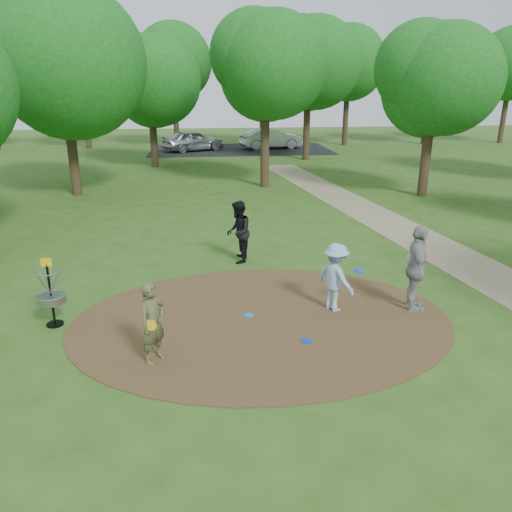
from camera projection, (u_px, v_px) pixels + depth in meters
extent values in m
plane|color=#2D5119|center=(262.00, 321.00, 11.04)|extent=(100.00, 100.00, 0.00)
cylinder|color=#47301C|center=(262.00, 320.00, 11.04)|extent=(8.40, 8.40, 0.02)
cube|color=#8C7A5B|center=(489.00, 275.00, 13.60)|extent=(7.55, 39.89, 0.01)
cube|color=black|center=(240.00, 149.00, 39.40)|extent=(14.00, 8.00, 0.01)
imported|color=brown|center=(153.00, 323.00, 9.19)|extent=(0.66, 0.69, 1.59)
cylinder|color=yellow|center=(151.00, 325.00, 9.00)|extent=(0.22, 0.08, 0.22)
imported|color=#98B3E3|center=(335.00, 277.00, 11.30)|extent=(1.05, 1.20, 1.61)
cylinder|color=blue|center=(359.00, 271.00, 11.34)|extent=(0.29, 0.29, 0.08)
imported|color=black|center=(238.00, 232.00, 14.40)|extent=(0.81, 0.97, 1.81)
cylinder|color=#0C82CF|center=(246.00, 235.00, 14.44)|extent=(0.23, 0.09, 0.22)
imported|color=#999A9C|center=(417.00, 269.00, 11.25)|extent=(0.75, 1.27, 2.02)
cylinder|color=white|center=(412.00, 257.00, 11.16)|extent=(0.22, 0.06, 0.22)
cylinder|color=#177BBE|center=(249.00, 315.00, 11.22)|extent=(0.22, 0.22, 0.02)
cylinder|color=#0C2ED0|center=(306.00, 341.00, 10.11)|extent=(0.22, 0.22, 0.02)
imported|color=#A3A4AB|center=(193.00, 140.00, 38.22)|extent=(5.05, 3.69, 1.60)
imported|color=#ACADB4|center=(271.00, 138.00, 39.54)|extent=(5.17, 2.66, 1.62)
cylinder|color=black|center=(51.00, 296.00, 10.62)|extent=(0.05, 0.05, 1.35)
cylinder|color=black|center=(55.00, 324.00, 10.84)|extent=(0.36, 0.36, 0.04)
cylinder|color=gray|center=(52.00, 299.00, 10.64)|extent=(0.60, 0.60, 0.16)
torus|color=gray|center=(51.00, 295.00, 10.61)|extent=(0.63, 0.63, 0.03)
torus|color=gray|center=(47.00, 271.00, 10.43)|extent=(0.58, 0.58, 0.02)
cube|color=yellow|center=(46.00, 262.00, 10.37)|extent=(0.22, 0.02, 0.18)
cylinder|color=#332316|center=(73.00, 154.00, 22.81)|extent=(0.44, 0.44, 3.80)
sphere|color=#165417|center=(63.00, 68.00, 21.60)|extent=(6.51, 6.51, 6.51)
cylinder|color=#332316|center=(265.00, 145.00, 24.64)|extent=(0.44, 0.44, 4.18)
sphere|color=#165417|center=(265.00, 70.00, 23.51)|extent=(4.95, 4.95, 4.95)
cylinder|color=#332316|center=(426.00, 157.00, 22.66)|extent=(0.44, 0.44, 3.61)
sphere|color=#165417|center=(434.00, 85.00, 21.64)|extent=(4.72, 4.72, 4.72)
cylinder|color=#332316|center=(154.00, 139.00, 30.70)|extent=(0.44, 0.44, 3.42)
sphere|color=#165417|center=(150.00, 85.00, 29.66)|extent=(5.26, 5.26, 5.26)
cylinder|color=#332316|center=(307.00, 127.00, 33.48)|extent=(0.44, 0.44, 4.37)
sphere|color=#165417|center=(309.00, 67.00, 32.24)|extent=(5.83, 5.83, 5.83)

